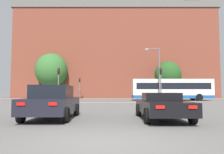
{
  "coord_description": "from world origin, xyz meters",
  "views": [
    {
      "loc": [
        0.19,
        -5.65,
        1.28
      ],
      "look_at": [
        0.34,
        26.99,
        3.49
      ],
      "focal_mm": 35.0,
      "sensor_mm": 36.0,
      "label": 1
    }
  ],
  "objects": [
    {
      "name": "tree_by_building",
      "position": [
        10.6,
        34.78,
        4.38
      ],
      "size": [
        4.89,
        4.89,
        6.96
      ],
      "color": "#4C3823",
      "rests_on": "ground_plane"
    },
    {
      "name": "traffic_light_near_right",
      "position": [
        6.22,
        21.15,
        2.83
      ],
      "size": [
        0.26,
        0.31,
        4.21
      ],
      "color": "slate",
      "rests_on": "ground_plane"
    },
    {
      "name": "far_pavement",
      "position": [
        0.0,
        34.96,
        0.01
      ],
      "size": [
        70.6,
        2.5,
        0.01
      ],
      "primitive_type": "cube",
      "color": "gray",
      "rests_on": "ground_plane"
    },
    {
      "name": "traffic_light_near_left",
      "position": [
        -6.42,
        21.17,
        2.84
      ],
      "size": [
        0.26,
        0.31,
        4.22
      ],
      "color": "slate",
      "rests_on": "ground_plane"
    },
    {
      "name": "pedestrian_walking_east",
      "position": [
        -5.94,
        35.57,
        1.1
      ],
      "size": [
        0.26,
        0.41,
        1.84
      ],
      "rotation": [
        0.0,
        0.0,
        4.67
      ],
      "color": "brown",
      "rests_on": "ground_plane"
    },
    {
      "name": "tree_kerbside",
      "position": [
        -11.62,
        37.63,
        5.08
      ],
      "size": [
        6.17,
        6.17,
        8.32
      ],
      "color": "#4C3823",
      "rests_on": "ground_plane"
    },
    {
      "name": "street_lamp_junction",
      "position": [
        6.32,
        23.94,
        4.46
      ],
      "size": [
        2.04,
        0.36,
        7.32
      ],
      "color": "slate",
      "rests_on": "ground_plane"
    },
    {
      "name": "tree_distant",
      "position": [
        -11.31,
        35.46,
        5.38
      ],
      "size": [
        6.02,
        6.02,
        8.54
      ],
      "color": "#4C3823",
      "rests_on": "ground_plane"
    },
    {
      "name": "traffic_light_far_right",
      "position": [
        6.23,
        34.67,
        2.51
      ],
      "size": [
        0.26,
        0.31,
        3.7
      ],
      "color": "slate",
      "rests_on": "ground_plane"
    },
    {
      "name": "car_roadster_right",
      "position": [
        2.48,
        4.48,
        0.64
      ],
      "size": [
        2.01,
        4.62,
        1.23
      ],
      "rotation": [
        0.0,
        0.0,
        0.0
      ],
      "color": "black",
      "rests_on": "ground_plane"
    },
    {
      "name": "car_saloon_left",
      "position": [
        -2.63,
        4.72,
        0.79
      ],
      "size": [
        2.09,
        4.38,
        1.58
      ],
      "rotation": [
        0.0,
        0.0,
        0.01
      ],
      "color": "black",
      "rests_on": "ground_plane"
    },
    {
      "name": "stop_line_strip",
      "position": [
        0.0,
        20.33,
        0.0
      ],
      "size": [
        9.54,
        0.3,
        0.01
      ],
      "primitive_type": "cube",
      "color": "silver",
      "rests_on": "ground_plane"
    },
    {
      "name": "ground_plane",
      "position": [
        0.0,
        0.0,
        0.0
      ],
      "size": [
        400.0,
        400.0,
        0.0
      ],
      "primitive_type": "plane",
      "color": "#605E5B"
    },
    {
      "name": "brick_civic_building",
      "position": [
        1.09,
        43.23,
        10.03
      ],
      "size": [
        42.5,
        12.1,
        26.47
      ],
      "color": "brown",
      "rests_on": "ground_plane"
    },
    {
      "name": "traffic_light_far_left",
      "position": [
        -5.73,
        34.05,
        2.57
      ],
      "size": [
        0.26,
        0.31,
        3.79
      ],
      "color": "slate",
      "rests_on": "ground_plane"
    },
    {
      "name": "bus_crossing_lead",
      "position": [
        8.83,
        26.06,
        1.65
      ],
      "size": [
        11.38,
        2.71,
        3.08
      ],
      "rotation": [
        0.0,
        0.0,
        -1.57
      ],
      "color": "silver",
      "rests_on": "ground_plane"
    },
    {
      "name": "pedestrian_walking_west",
      "position": [
        11.13,
        35.83,
        0.97
      ],
      "size": [
        0.44,
        0.44,
        1.67
      ],
      "rotation": [
        0.0,
        0.0,
        0.8
      ],
      "color": "black",
      "rests_on": "ground_plane"
    },
    {
      "name": "pedestrian_waiting",
      "position": [
        5.28,
        35.82,
        0.93
      ],
      "size": [
        0.32,
        0.44,
        1.61
      ],
      "rotation": [
        0.0,
        0.0,
        1.83
      ],
      "color": "#333851",
      "rests_on": "ground_plane"
    }
  ]
}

